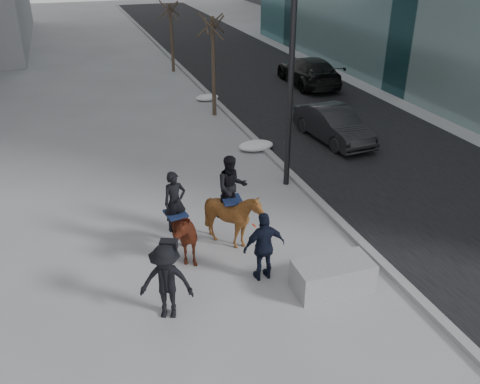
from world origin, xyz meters
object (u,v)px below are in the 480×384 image
object	(u,v)px
car_near	(333,124)
mounted_left	(178,227)
mounted_right	(233,211)
planter	(333,276)

from	to	relation	value
car_near	mounted_left	bearing A→B (deg)	-146.29
mounted_left	mounted_right	size ratio (longest dim) A/B	0.93
car_near	mounted_right	world-z (taller)	mounted_right
car_near	mounted_right	xyz separation A→B (m)	(-6.13, -5.97, 0.32)
planter	car_near	xyz separation A→B (m)	(4.58, 8.54, 0.31)
planter	mounted_right	size ratio (longest dim) A/B	0.73
planter	mounted_right	bearing A→B (deg)	121.20
car_near	mounted_left	distance (m)	9.75
planter	car_near	bearing A→B (deg)	61.80
car_near	mounted_left	xyz separation A→B (m)	(-7.63, -6.08, 0.18)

